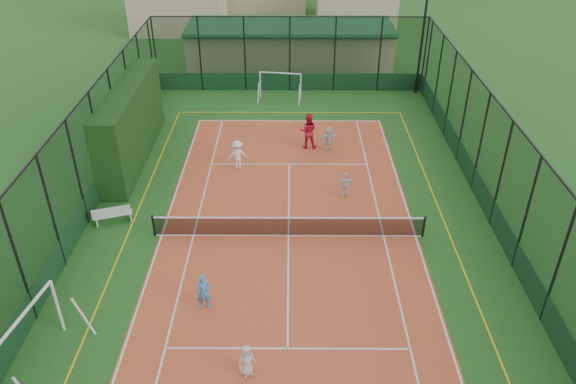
% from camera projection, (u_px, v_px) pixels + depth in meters
% --- Properties ---
extents(ground, '(300.00, 300.00, 0.00)m').
position_uv_depth(ground, '(289.00, 236.00, 24.25)').
color(ground, '#205A1E').
rests_on(ground, ground).
extents(court_slab, '(11.17, 23.97, 0.01)m').
position_uv_depth(court_slab, '(289.00, 236.00, 24.25)').
color(court_slab, '#CA4A2D').
rests_on(court_slab, ground).
extents(tennis_net, '(11.67, 0.12, 1.06)m').
position_uv_depth(tennis_net, '(289.00, 226.00, 23.97)').
color(tennis_net, black).
rests_on(tennis_net, ground).
extents(perimeter_fence, '(18.12, 34.12, 5.00)m').
position_uv_depth(perimeter_fence, '(289.00, 186.00, 22.93)').
color(perimeter_fence, black).
rests_on(perimeter_fence, ground).
extents(floodlight_ne, '(0.60, 0.26, 8.25)m').
position_uv_depth(floodlight_ne, '(423.00, 32.00, 36.15)').
color(floodlight_ne, black).
rests_on(floodlight_ne, ground).
extents(clubhouse, '(15.20, 7.20, 3.15)m').
position_uv_depth(clubhouse, '(290.00, 46.00, 42.13)').
color(clubhouse, tan).
rests_on(clubhouse, ground).
extents(hedge_left, '(1.37, 9.10, 3.98)m').
position_uv_depth(hedge_left, '(131.00, 123.00, 29.34)').
color(hedge_left, black).
rests_on(hedge_left, ground).
extents(white_bench, '(1.72, 0.94, 0.93)m').
position_uv_depth(white_bench, '(113.00, 214.00, 24.86)').
color(white_bench, white).
rests_on(white_bench, ground).
extents(futsal_goal_near, '(3.54, 1.57, 2.21)m').
position_uv_depth(futsal_goal_near, '(30.00, 343.00, 17.58)').
color(futsal_goal_near, white).
rests_on(futsal_goal_near, ground).
extents(futsal_goal_far, '(2.87, 1.19, 1.79)m').
position_uv_depth(futsal_goal_far, '(280.00, 86.00, 36.88)').
color(futsal_goal_far, white).
rests_on(futsal_goal_far, ground).
extents(child_near_left, '(0.69, 0.61, 1.19)m').
position_uv_depth(child_near_left, '(247.00, 360.00, 17.61)').
color(child_near_left, silver).
rests_on(child_near_left, court_slab).
extents(child_near_mid, '(0.60, 0.46, 1.48)m').
position_uv_depth(child_near_mid, '(204.00, 292.00, 20.08)').
color(child_near_mid, '#4788CA').
rests_on(child_near_mid, court_slab).
extents(child_far_left, '(1.13, 0.83, 1.57)m').
position_uv_depth(child_far_left, '(237.00, 155.00, 28.93)').
color(child_far_left, white).
rests_on(child_far_left, court_slab).
extents(child_far_right, '(0.77, 0.34, 1.29)m').
position_uv_depth(child_far_right, '(346.00, 185.00, 26.62)').
color(child_far_right, white).
rests_on(child_far_right, court_slab).
extents(child_far_back, '(1.33, 0.73, 1.36)m').
position_uv_depth(child_far_back, '(329.00, 138.00, 30.75)').
color(child_far_back, silver).
rests_on(child_far_back, court_slab).
extents(coach, '(1.04, 0.84, 2.00)m').
position_uv_depth(coach, '(308.00, 131.00, 30.83)').
color(coach, red).
rests_on(coach, court_slab).
extents(tennis_balls, '(6.00, 1.48, 0.07)m').
position_uv_depth(tennis_balls, '(272.00, 215.00, 25.54)').
color(tennis_balls, '#CCE033').
rests_on(tennis_balls, court_slab).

